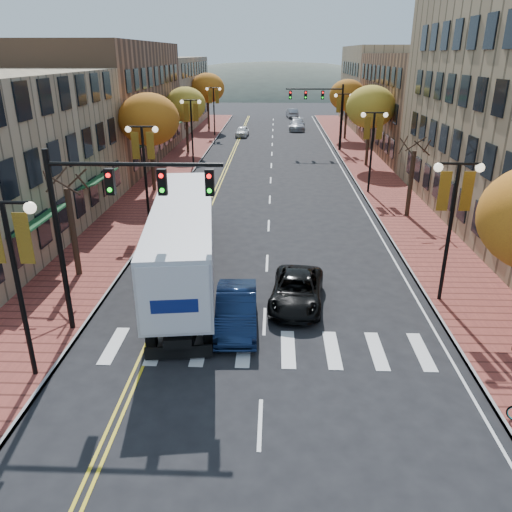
# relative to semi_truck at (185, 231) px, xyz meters

# --- Properties ---
(ground) EXTENTS (200.00, 200.00, 0.00)m
(ground) POSITION_rel_semi_truck_xyz_m (3.82, -8.33, -2.27)
(ground) COLOR black
(ground) RESTS_ON ground
(sidewalk_left) EXTENTS (4.00, 85.00, 0.15)m
(sidewalk_left) POSITION_rel_semi_truck_xyz_m (-5.18, 24.17, -2.20)
(sidewalk_left) COLOR brown
(sidewalk_left) RESTS_ON ground
(sidewalk_right) EXTENTS (4.00, 85.00, 0.15)m
(sidewalk_right) POSITION_rel_semi_truck_xyz_m (12.82, 24.17, -2.20)
(sidewalk_right) COLOR brown
(sidewalk_right) RESTS_ON ground
(building_left_mid) EXTENTS (12.00, 24.00, 11.00)m
(building_left_mid) POSITION_rel_semi_truck_xyz_m (-13.18, 27.67, 3.23)
(building_left_mid) COLOR brown
(building_left_mid) RESTS_ON ground
(building_left_far) EXTENTS (12.00, 26.00, 9.50)m
(building_left_far) POSITION_rel_semi_truck_xyz_m (-13.18, 52.67, 2.48)
(building_left_far) COLOR #9E8966
(building_left_far) RESTS_ON ground
(building_right_mid) EXTENTS (15.00, 24.00, 10.00)m
(building_right_mid) POSITION_rel_semi_truck_xyz_m (22.32, 33.67, 2.73)
(building_right_mid) COLOR brown
(building_right_mid) RESTS_ON ground
(building_right_far) EXTENTS (15.00, 20.00, 11.00)m
(building_right_far) POSITION_rel_semi_truck_xyz_m (22.32, 55.67, 3.23)
(building_right_far) COLOR #9E8966
(building_right_far) RESTS_ON ground
(tree_left_a) EXTENTS (0.28, 0.28, 4.20)m
(tree_left_a) POSITION_rel_semi_truck_xyz_m (-5.18, -0.33, -0.02)
(tree_left_a) COLOR #382619
(tree_left_a) RESTS_ON sidewalk_left
(tree_left_b) EXTENTS (4.48, 4.48, 7.21)m
(tree_left_b) POSITION_rel_semi_truck_xyz_m (-5.18, 15.67, 3.17)
(tree_left_b) COLOR #382619
(tree_left_b) RESTS_ON sidewalk_left
(tree_left_c) EXTENTS (4.16, 4.16, 6.69)m
(tree_left_c) POSITION_rel_semi_truck_xyz_m (-5.18, 31.67, 2.78)
(tree_left_c) COLOR #382619
(tree_left_c) RESTS_ON sidewalk_left
(tree_left_d) EXTENTS (4.61, 4.61, 7.42)m
(tree_left_d) POSITION_rel_semi_truck_xyz_m (-5.18, 49.67, 3.33)
(tree_left_d) COLOR #382619
(tree_left_d) RESTS_ON sidewalk_left
(tree_right_b) EXTENTS (0.28, 0.28, 4.20)m
(tree_right_b) POSITION_rel_semi_truck_xyz_m (12.82, 9.67, -0.02)
(tree_right_b) COLOR #382619
(tree_right_b) RESTS_ON sidewalk_right
(tree_right_c) EXTENTS (4.48, 4.48, 7.21)m
(tree_right_c) POSITION_rel_semi_truck_xyz_m (12.82, 25.67, 3.17)
(tree_right_c) COLOR #382619
(tree_right_c) RESTS_ON sidewalk_right
(tree_right_d) EXTENTS (4.35, 4.35, 7.00)m
(tree_right_d) POSITION_rel_semi_truck_xyz_m (12.82, 41.67, 3.02)
(tree_right_d) COLOR #382619
(tree_right_d) RESTS_ON sidewalk_right
(lamp_left_a) EXTENTS (1.96, 0.36, 6.05)m
(lamp_left_a) POSITION_rel_semi_truck_xyz_m (-3.68, -8.33, 2.02)
(lamp_left_a) COLOR black
(lamp_left_a) RESTS_ON ground
(lamp_left_b) EXTENTS (1.96, 0.36, 6.05)m
(lamp_left_b) POSITION_rel_semi_truck_xyz_m (-3.68, 7.67, 2.02)
(lamp_left_b) COLOR black
(lamp_left_b) RESTS_ON ground
(lamp_left_c) EXTENTS (1.96, 0.36, 6.05)m
(lamp_left_c) POSITION_rel_semi_truck_xyz_m (-3.68, 25.67, 2.02)
(lamp_left_c) COLOR black
(lamp_left_c) RESTS_ON ground
(lamp_left_d) EXTENTS (1.96, 0.36, 6.05)m
(lamp_left_d) POSITION_rel_semi_truck_xyz_m (-3.68, 43.67, 2.02)
(lamp_left_d) COLOR black
(lamp_left_d) RESTS_ON ground
(lamp_right_a) EXTENTS (1.96, 0.36, 6.05)m
(lamp_right_a) POSITION_rel_semi_truck_xyz_m (11.32, -2.33, 2.02)
(lamp_right_a) COLOR black
(lamp_right_a) RESTS_ON ground
(lamp_right_b) EXTENTS (1.96, 0.36, 6.05)m
(lamp_right_b) POSITION_rel_semi_truck_xyz_m (11.32, 15.67, 2.02)
(lamp_right_b) COLOR black
(lamp_right_b) RESTS_ON ground
(lamp_right_c) EXTENTS (1.96, 0.36, 6.05)m
(lamp_right_c) POSITION_rel_semi_truck_xyz_m (11.32, 33.67, 2.02)
(lamp_right_c) COLOR black
(lamp_right_c) RESTS_ON ground
(traffic_mast_near) EXTENTS (6.10, 0.35, 7.00)m
(traffic_mast_near) POSITION_rel_semi_truck_xyz_m (-1.66, -5.34, 2.65)
(traffic_mast_near) COLOR black
(traffic_mast_near) RESTS_ON ground
(traffic_mast_far) EXTENTS (6.10, 0.34, 7.00)m
(traffic_mast_far) POSITION_rel_semi_truck_xyz_m (9.29, 33.66, 2.65)
(traffic_mast_far) COLOR black
(traffic_mast_far) RESTS_ON ground
(semi_truck) EXTENTS (4.37, 15.74, 3.89)m
(semi_truck) POSITION_rel_semi_truck_xyz_m (0.00, 0.00, 0.00)
(semi_truck) COLOR black
(semi_truck) RESTS_ON ground
(navy_sedan) EXTENTS (1.77, 4.53, 1.47)m
(navy_sedan) POSITION_rel_semi_truck_xyz_m (2.73, -4.77, -1.54)
(navy_sedan) COLOR #0D1A36
(navy_sedan) RESTS_ON ground
(black_suv) EXTENTS (2.62, 4.82, 1.28)m
(black_suv) POSITION_rel_semi_truck_xyz_m (5.15, -2.78, -1.63)
(black_suv) COLOR black
(black_suv) RESTS_ON ground
(car_far_white) EXTENTS (1.74, 3.90, 1.30)m
(car_far_white) POSITION_rel_semi_truck_xyz_m (-0.12, 43.76, -1.62)
(car_far_white) COLOR white
(car_far_white) RESTS_ON ground
(car_far_silver) EXTENTS (2.46, 5.31, 1.50)m
(car_far_silver) POSITION_rel_semi_truck_xyz_m (7.20, 49.72, -1.52)
(car_far_silver) COLOR #A3A5AB
(car_far_silver) RESTS_ON ground
(car_far_oncoming) EXTENTS (2.11, 4.67, 1.49)m
(car_far_oncoming) POSITION_rel_semi_truck_xyz_m (6.93, 64.54, -1.53)
(car_far_oncoming) COLOR #9D9DA4
(car_far_oncoming) RESTS_ON ground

